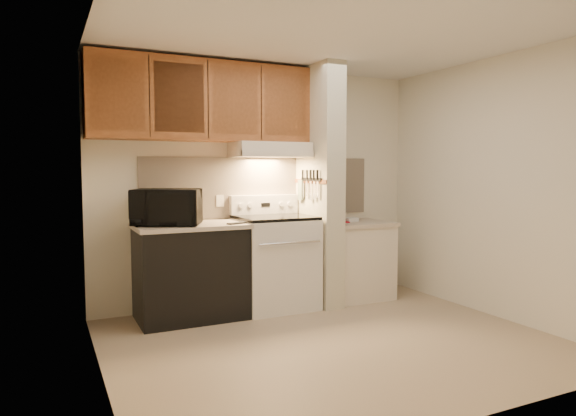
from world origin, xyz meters
TOP-DOWN VIEW (x-y plane):
  - floor at (0.00, 0.00)m, footprint 3.60×3.60m
  - ceiling at (0.00, 0.00)m, footprint 3.60×3.60m
  - wall_back at (0.00, 1.50)m, footprint 3.60×2.50m
  - wall_left at (-1.80, 0.00)m, footprint 0.02×3.00m
  - wall_right at (1.80, 0.00)m, footprint 0.02×3.00m
  - backsplash at (0.00, 1.49)m, footprint 2.60×0.02m
  - range_body at (0.00, 1.16)m, footprint 0.76×0.65m
  - oven_window at (0.00, 0.84)m, footprint 0.50×0.01m
  - oven_handle at (0.00, 0.80)m, footprint 0.65×0.02m
  - cooktop at (0.00, 1.16)m, footprint 0.74×0.64m
  - range_backguard at (0.00, 1.44)m, footprint 0.76×0.08m
  - range_display at (0.00, 1.40)m, footprint 0.10×0.01m
  - range_knob_left_outer at (-0.28, 1.40)m, footprint 0.05×0.02m
  - range_knob_left_inner at (-0.18, 1.40)m, footprint 0.05×0.02m
  - range_knob_right_inner at (0.18, 1.40)m, footprint 0.05×0.02m
  - range_knob_right_outer at (0.28, 1.40)m, footprint 0.05×0.02m
  - dishwasher_front at (-0.88, 1.17)m, footprint 1.00×0.63m
  - left_countertop at (-0.88, 1.17)m, footprint 1.04×0.67m
  - spoon_rest at (-0.48, 0.97)m, footprint 0.22×0.14m
  - teal_jar at (-1.23, 1.18)m, footprint 0.10×0.10m
  - outlet at (-0.48, 1.48)m, footprint 0.08×0.01m
  - microwave at (-1.10, 1.15)m, footprint 0.72×0.62m
  - partition_pillar at (0.51, 1.15)m, footprint 0.22×0.70m
  - pillar_trim at (0.39, 1.15)m, footprint 0.01×0.70m
  - knife_strip at (0.39, 1.10)m, footprint 0.02×0.42m
  - knife_blade_a at (0.38, 0.94)m, footprint 0.01×0.03m
  - knife_handle_a at (0.38, 0.95)m, footprint 0.02×0.02m
  - knife_blade_b at (0.38, 1.01)m, footprint 0.01×0.04m
  - knife_handle_b at (0.38, 1.03)m, footprint 0.02×0.02m
  - knife_blade_c at (0.38, 1.09)m, footprint 0.01×0.04m
  - knife_handle_c at (0.38, 1.09)m, footprint 0.02×0.02m
  - knife_blade_d at (0.38, 1.18)m, footprint 0.01×0.04m
  - knife_handle_d at (0.38, 1.17)m, footprint 0.02×0.02m
  - knife_blade_e at (0.38, 1.27)m, footprint 0.01×0.04m
  - knife_handle_e at (0.38, 1.27)m, footprint 0.02×0.02m
  - oven_mitt at (0.38, 1.32)m, footprint 0.03×0.09m
  - right_cab_base at (0.97, 1.15)m, footprint 0.70×0.60m
  - right_countertop at (0.97, 1.15)m, footprint 0.74×0.64m
  - red_folder at (0.79, 1.25)m, footprint 0.33×0.38m
  - white_box at (0.92, 1.17)m, footprint 0.17×0.13m
  - range_hood at (0.00, 1.28)m, footprint 0.78×0.44m
  - hood_lip at (0.00, 1.07)m, footprint 0.78×0.04m
  - upper_cabinets at (-0.69, 1.32)m, footprint 2.18×0.33m
  - cab_door_a at (-1.51, 1.17)m, footprint 0.46×0.01m
  - cab_gap_a at (-1.23, 1.16)m, footprint 0.01×0.01m
  - cab_door_b at (-0.96, 1.17)m, footprint 0.46×0.01m
  - cab_gap_b at (-0.69, 1.16)m, footprint 0.01×0.01m
  - cab_door_c at (-0.42, 1.17)m, footprint 0.46×0.01m
  - cab_gap_c at (-0.14, 1.16)m, footprint 0.01×0.01m
  - cab_door_d at (0.13, 1.17)m, footprint 0.46×0.01m

SIDE VIEW (x-z plane):
  - floor at x=0.00m, z-range 0.00..0.00m
  - right_cab_base at x=0.97m, z-range 0.00..0.81m
  - dishwasher_front at x=-0.88m, z-range 0.00..0.87m
  - range_body at x=0.00m, z-range 0.00..0.92m
  - oven_window at x=0.00m, z-range 0.35..0.65m
  - oven_handle at x=0.00m, z-range 0.71..0.73m
  - right_countertop at x=0.97m, z-range 0.81..0.85m
  - red_folder at x=0.79m, z-range 0.85..0.86m
  - white_box at x=0.92m, z-range 0.85..0.89m
  - left_countertop at x=-0.88m, z-range 0.87..0.91m
  - spoon_rest at x=-0.48m, z-range 0.91..0.92m
  - cooktop at x=0.00m, z-range 0.92..0.95m
  - teal_jar at x=-1.23m, z-range 0.91..1.00m
  - range_backguard at x=0.00m, z-range 0.95..1.15m
  - range_display at x=0.00m, z-range 1.03..1.07m
  - range_knob_left_outer at x=-0.28m, z-range 1.03..1.07m
  - range_knob_left_inner at x=-0.18m, z-range 1.03..1.07m
  - range_knob_right_inner at x=0.18m, z-range 1.03..1.07m
  - range_knob_right_outer at x=0.28m, z-range 1.03..1.07m
  - microwave at x=-1.10m, z-range 0.91..1.24m
  - outlet at x=-0.48m, z-range 1.04..1.16m
  - knife_blade_c at x=0.38m, z-range 1.10..1.30m
  - oven_mitt at x=0.38m, z-range 1.10..1.31m
  - knife_blade_b at x=0.38m, z-range 1.12..1.30m
  - knife_blade_e at x=0.38m, z-range 1.12..1.30m
  - knife_blade_a at x=0.38m, z-range 1.14..1.30m
  - knife_blade_d at x=0.38m, z-range 1.14..1.30m
  - backsplash at x=0.00m, z-range 0.92..1.55m
  - wall_back at x=0.00m, z-range 1.24..1.26m
  - wall_left at x=-1.80m, z-range 0.00..2.50m
  - wall_right at x=1.80m, z-range 0.00..2.50m
  - partition_pillar at x=0.51m, z-range 0.00..2.50m
  - pillar_trim at x=0.39m, z-range 1.28..1.32m
  - knife_strip at x=0.39m, z-range 1.30..1.34m
  - knife_handle_a at x=0.38m, z-range 1.32..1.42m
  - knife_handle_b at x=0.38m, z-range 1.32..1.42m
  - knife_handle_c at x=0.38m, z-range 1.32..1.42m
  - knife_handle_d at x=0.38m, z-range 1.32..1.42m
  - knife_handle_e at x=0.38m, z-range 1.32..1.42m
  - hood_lip at x=0.00m, z-range 1.55..1.61m
  - range_hood at x=0.00m, z-range 1.55..1.70m
  - upper_cabinets at x=-0.69m, z-range 1.70..2.47m
  - cab_door_a at x=-1.51m, z-range 1.77..2.40m
  - cab_gap_a at x=-1.23m, z-range 1.72..2.45m
  - cab_door_b at x=-0.96m, z-range 1.77..2.40m
  - cab_gap_b at x=-0.69m, z-range 1.72..2.45m
  - cab_door_c at x=-0.42m, z-range 1.77..2.40m
  - cab_gap_c at x=-0.14m, z-range 1.72..2.45m
  - cab_door_d at x=0.13m, z-range 1.77..2.40m
  - ceiling at x=0.00m, z-range 2.50..2.50m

